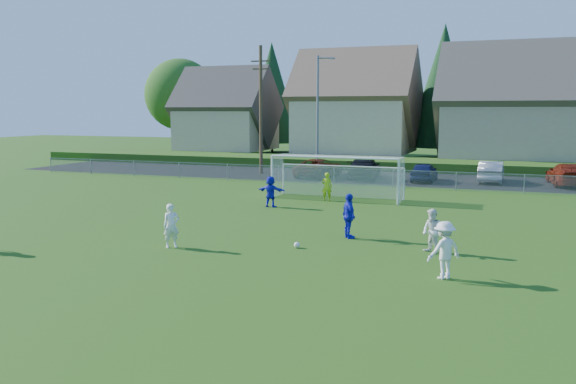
{
  "coord_description": "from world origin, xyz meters",
  "views": [
    {
      "loc": [
        9.61,
        -17.28,
        5.07
      ],
      "look_at": [
        0.0,
        8.0,
        1.4
      ],
      "focal_mm": 38.0,
      "sensor_mm": 36.0,
      "label": 1
    }
  ],
  "objects_px": {
    "player_blue_a": "(349,216)",
    "car_f": "(491,172)",
    "soccer_ball": "(297,245)",
    "goalkeeper": "(327,187)",
    "player_white_c": "(444,250)",
    "soccer_goal": "(338,170)",
    "player_white_a": "(171,226)",
    "player_blue_b": "(271,192)",
    "player_white_b": "(432,231)",
    "car_c": "(319,168)",
    "car_g": "(568,175)",
    "car_d": "(364,168)",
    "car_e": "(424,172)"
  },
  "relations": [
    {
      "from": "player_white_c",
      "to": "car_c",
      "type": "bearing_deg",
      "value": -108.5
    },
    {
      "from": "soccer_goal",
      "to": "car_e",
      "type": "bearing_deg",
      "value": 71.69
    },
    {
      "from": "car_d",
      "to": "car_f",
      "type": "xyz_separation_m",
      "value": [
        8.84,
        1.15,
        -0.03
      ]
    },
    {
      "from": "soccer_ball",
      "to": "goalkeeper",
      "type": "xyz_separation_m",
      "value": [
        -2.43,
        11.58,
        0.69
      ]
    },
    {
      "from": "player_blue_b",
      "to": "car_d",
      "type": "xyz_separation_m",
      "value": [
        1.45,
        14.54,
        -0.05
      ]
    },
    {
      "from": "player_blue_b",
      "to": "soccer_goal",
      "type": "bearing_deg",
      "value": -116.59
    },
    {
      "from": "car_g",
      "to": "soccer_goal",
      "type": "distance_m",
      "value": 16.96
    },
    {
      "from": "car_d",
      "to": "car_g",
      "type": "xyz_separation_m",
      "value": [
        13.71,
        0.82,
        -0.01
      ]
    },
    {
      "from": "player_white_a",
      "to": "player_blue_b",
      "type": "bearing_deg",
      "value": 46.38
    },
    {
      "from": "player_white_b",
      "to": "player_blue_a",
      "type": "relative_size",
      "value": 0.88
    },
    {
      "from": "car_f",
      "to": "soccer_goal",
      "type": "xyz_separation_m",
      "value": [
        -7.85,
        -11.52,
        0.88
      ]
    },
    {
      "from": "car_d",
      "to": "car_g",
      "type": "distance_m",
      "value": 13.73
    },
    {
      "from": "player_blue_a",
      "to": "soccer_goal",
      "type": "relative_size",
      "value": 0.24
    },
    {
      "from": "car_c",
      "to": "car_d",
      "type": "relative_size",
      "value": 0.94
    },
    {
      "from": "goalkeeper",
      "to": "soccer_goal",
      "type": "bearing_deg",
      "value": -122.03
    },
    {
      "from": "player_white_a",
      "to": "car_e",
      "type": "height_order",
      "value": "player_white_a"
    },
    {
      "from": "player_white_b",
      "to": "player_blue_b",
      "type": "xyz_separation_m",
      "value": [
        -9.31,
        7.56,
        0.02
      ]
    },
    {
      "from": "car_g",
      "to": "player_white_a",
      "type": "bearing_deg",
      "value": 52.71
    },
    {
      "from": "car_d",
      "to": "car_e",
      "type": "relative_size",
      "value": 1.32
    },
    {
      "from": "player_blue_b",
      "to": "car_c",
      "type": "bearing_deg",
      "value": -78.22
    },
    {
      "from": "player_blue_a",
      "to": "car_f",
      "type": "xyz_separation_m",
      "value": [
        4.41,
        21.83,
        -0.15
      ]
    },
    {
      "from": "player_white_a",
      "to": "car_f",
      "type": "height_order",
      "value": "player_white_a"
    },
    {
      "from": "car_f",
      "to": "car_d",
      "type": "bearing_deg",
      "value": 7.81
    },
    {
      "from": "car_e",
      "to": "car_g",
      "type": "xyz_separation_m",
      "value": [
        9.34,
        0.97,
        0.07
      ]
    },
    {
      "from": "player_blue_a",
      "to": "car_f",
      "type": "distance_m",
      "value": 22.27
    },
    {
      "from": "player_white_a",
      "to": "player_white_b",
      "type": "bearing_deg",
      "value": -29.42
    },
    {
      "from": "goalkeeper",
      "to": "car_c",
      "type": "bearing_deg",
      "value": -85.0
    },
    {
      "from": "car_e",
      "to": "soccer_goal",
      "type": "bearing_deg",
      "value": 71.29
    },
    {
      "from": "player_white_a",
      "to": "car_f",
      "type": "distance_m",
      "value": 27.65
    },
    {
      "from": "goalkeeper",
      "to": "car_d",
      "type": "bearing_deg",
      "value": -101.69
    },
    {
      "from": "player_white_b",
      "to": "player_white_c",
      "type": "xyz_separation_m",
      "value": [
        0.78,
        -3.19,
        0.09
      ]
    },
    {
      "from": "player_white_b",
      "to": "car_e",
      "type": "bearing_deg",
      "value": 139.75
    },
    {
      "from": "player_blue_a",
      "to": "goalkeeper",
      "type": "relative_size",
      "value": 1.11
    },
    {
      "from": "player_white_c",
      "to": "player_blue_b",
      "type": "height_order",
      "value": "player_white_c"
    },
    {
      "from": "player_white_c",
      "to": "soccer_goal",
      "type": "bearing_deg",
      "value": -107.02
    },
    {
      "from": "soccer_ball",
      "to": "goalkeeper",
      "type": "distance_m",
      "value": 11.85
    },
    {
      "from": "car_d",
      "to": "soccer_goal",
      "type": "height_order",
      "value": "soccer_goal"
    },
    {
      "from": "player_blue_b",
      "to": "car_e",
      "type": "distance_m",
      "value": 15.52
    },
    {
      "from": "soccer_ball",
      "to": "player_white_b",
      "type": "relative_size",
      "value": 0.14
    },
    {
      "from": "player_white_c",
      "to": "soccer_goal",
      "type": "distance_m",
      "value": 16.79
    },
    {
      "from": "player_white_a",
      "to": "player_white_c",
      "type": "xyz_separation_m",
      "value": [
        9.91,
        -0.7,
        0.06
      ]
    },
    {
      "from": "player_white_c",
      "to": "player_blue_b",
      "type": "relative_size",
      "value": 1.08
    },
    {
      "from": "player_white_b",
      "to": "soccer_ball",
      "type": "bearing_deg",
      "value": -128.4
    },
    {
      "from": "player_white_b",
      "to": "car_g",
      "type": "distance_m",
      "value": 23.65
    },
    {
      "from": "soccer_ball",
      "to": "soccer_goal",
      "type": "height_order",
      "value": "soccer_goal"
    },
    {
      "from": "player_white_c",
      "to": "soccer_ball",
      "type": "bearing_deg",
      "value": -66.45
    },
    {
      "from": "car_g",
      "to": "car_c",
      "type": "bearing_deg",
      "value": -3.99
    },
    {
      "from": "player_white_b",
      "to": "car_c",
      "type": "height_order",
      "value": "player_white_b"
    },
    {
      "from": "player_white_c",
      "to": "car_c",
      "type": "relative_size",
      "value": 0.35
    },
    {
      "from": "soccer_ball",
      "to": "car_c",
      "type": "relative_size",
      "value": 0.04
    }
  ]
}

